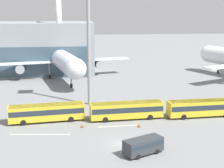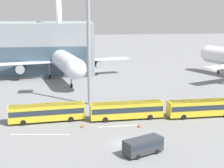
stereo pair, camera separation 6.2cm
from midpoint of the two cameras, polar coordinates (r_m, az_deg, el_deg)
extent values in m
plane|color=slate|center=(52.26, 1.90, -9.90)|extent=(440.00, 440.00, 0.00)
torus|color=white|center=(108.56, -8.86, 12.07)|extent=(1.10, 17.70, 17.70)
cylinder|color=silver|center=(98.74, -8.35, 4.09)|extent=(12.75, 34.75, 5.12)
sphere|color=silver|center=(82.09, -6.01, 2.47)|extent=(5.02, 5.02, 5.02)
cone|color=silver|center=(115.56, -10.02, 5.24)|extent=(6.45, 8.47, 4.87)
cube|color=silver|center=(100.91, -8.57, 3.74)|extent=(41.27, 12.51, 0.35)
cylinder|color=gray|center=(103.92, -2.22, 3.28)|extent=(3.14, 3.51, 2.52)
cylinder|color=gray|center=(99.67, -15.14, 2.46)|extent=(3.14, 3.51, 2.52)
cube|color=#19724C|center=(114.25, -10.04, 7.56)|extent=(1.65, 5.56, 8.02)
cube|color=silver|center=(114.67, -9.96, 5.44)|extent=(13.70, 6.12, 0.28)
cylinder|color=gray|center=(88.05, -6.83, 1.24)|extent=(0.36, 0.36, 4.67)
cylinder|color=black|center=(88.53, -6.79, -0.24)|extent=(0.69, 1.17, 1.10)
cylinder|color=gray|center=(101.88, -6.70, 2.77)|extent=(0.36, 0.36, 4.67)
cylinder|color=black|center=(102.30, -6.66, 1.48)|extent=(0.69, 1.17, 1.10)
cylinder|color=gray|center=(100.66, -10.40, 2.53)|extent=(0.36, 0.36, 4.67)
cylinder|color=black|center=(101.08, -10.35, 1.23)|extent=(0.69, 1.17, 1.10)
sphere|color=white|center=(114.37, 15.74, 4.87)|extent=(5.18, 5.18, 5.18)
cylinder|color=gray|center=(111.67, 17.38, 3.12)|extent=(0.36, 0.36, 4.63)
cylinder|color=black|center=(112.04, 17.31, 1.95)|extent=(0.87, 1.19, 1.10)
cube|color=gold|center=(62.52, -10.81, -4.62)|extent=(13.58, 4.21, 2.75)
cube|color=#232D38|center=(62.44, -10.82, -4.38)|extent=(13.31, 4.21, 0.96)
cube|color=silver|center=(62.15, -10.86, -3.46)|extent=(13.17, 4.09, 0.12)
cylinder|color=black|center=(64.32, -7.12, -5.17)|extent=(1.03, 0.42, 1.00)
cylinder|color=black|center=(62.02, -6.87, -5.84)|extent=(1.03, 0.42, 1.00)
cylinder|color=black|center=(64.05, -14.53, -5.57)|extent=(1.03, 0.42, 1.00)
cylinder|color=black|center=(61.74, -14.57, -6.25)|extent=(1.03, 0.42, 1.00)
cube|color=gold|center=(62.84, 2.41, -4.32)|extent=(13.51, 3.53, 2.75)
cube|color=#232D38|center=(62.76, 2.41, -4.08)|extent=(13.24, 3.54, 0.96)
cube|color=silver|center=(62.47, 2.42, -3.16)|extent=(13.10, 3.42, 0.12)
cylinder|color=black|center=(65.32, 5.72, -4.86)|extent=(1.02, 0.37, 1.00)
cylinder|color=black|center=(63.10, 6.33, -5.50)|extent=(1.02, 0.37, 1.00)
cylinder|color=black|center=(63.61, -1.50, -5.28)|extent=(1.02, 0.37, 1.00)
cylinder|color=black|center=(61.33, -1.15, -5.96)|extent=(1.02, 0.37, 1.00)
cube|color=gold|center=(66.43, 14.81, -3.80)|extent=(13.49, 3.39, 2.75)
cube|color=#232D38|center=(66.36, 14.82, -3.57)|extent=(13.22, 3.41, 0.96)
cube|color=silver|center=(66.09, 14.87, -2.71)|extent=(13.08, 3.29, 0.12)
cylinder|color=black|center=(69.60, 17.46, -4.30)|extent=(1.02, 0.36, 1.00)
cylinder|color=black|center=(66.30, 11.05, -4.78)|extent=(1.02, 0.36, 1.00)
cylinder|color=black|center=(64.14, 11.81, -5.40)|extent=(1.02, 0.36, 1.00)
cube|color=#2D3338|center=(48.53, 5.19, -10.12)|extent=(6.05, 4.47, 1.97)
cube|color=#232D38|center=(48.41, 5.20, -9.78)|extent=(5.91, 4.42, 0.59)
cylinder|color=black|center=(47.23, 4.34, -12.00)|extent=(0.72, 0.51, 0.70)
cylinder|color=black|center=(48.74, 2.85, -11.17)|extent=(0.72, 0.51, 0.70)
cylinder|color=black|center=(49.12, 7.47, -11.08)|extent=(0.72, 0.51, 0.70)
cylinder|color=black|center=(50.58, 5.94, -10.32)|extent=(0.72, 0.51, 0.70)
cylinder|color=gray|center=(70.64, -3.91, 6.52)|extent=(0.73, 0.73, 25.21)
cube|color=silver|center=(57.05, -11.89, -8.21)|extent=(9.65, 1.36, 0.01)
cube|color=silver|center=(59.66, 0.92, -7.00)|extent=(6.91, 0.53, 0.01)
cube|color=black|center=(59.32, -4.99, -7.16)|extent=(0.58, 0.58, 0.02)
cone|color=#EA5914|center=(59.20, -5.00, -6.84)|extent=(0.43, 0.43, 0.67)
cube|color=black|center=(59.36, 4.48, -7.13)|extent=(0.52, 0.52, 0.02)
cone|color=#EA5914|center=(59.23, 4.49, -6.76)|extent=(0.39, 0.39, 0.79)
camera|label=1|loc=(0.03, -90.02, -0.01)|focal=55.00mm
camera|label=2|loc=(0.03, 89.98, 0.01)|focal=55.00mm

